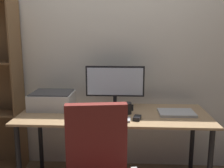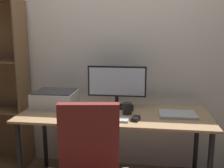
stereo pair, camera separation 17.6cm
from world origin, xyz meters
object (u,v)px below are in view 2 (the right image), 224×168
keyboard (112,119)px  mouse (136,119)px  printer (55,99)px  laptop (178,114)px  coffee_mug (127,108)px  desk (114,122)px  monitor (117,84)px

keyboard → mouse: size_ratio=3.02×
mouse → printer: (-0.81, 0.31, 0.06)m
mouse → printer: 0.87m
laptop → printer: (-1.17, 0.13, 0.07)m
coffee_mug → printer: 0.74m
keyboard → laptop: laptop is taller
desk → mouse: (0.20, -0.17, 0.10)m
keyboard → printer: bearing=153.1°
keyboard → mouse: 0.20m
desk → keyboard: 0.22m
coffee_mug → printer: printer is taller
monitor → coffee_mug: bearing=-59.1°
monitor → laptop: (0.57, -0.19, -0.23)m
desk → laptop: 0.57m
laptop → printer: size_ratio=0.80×
coffee_mug → keyboard: bearing=-121.6°
keyboard → coffee_mug: size_ratio=2.84×
keyboard → coffee_mug: 0.23m
keyboard → laptop: (0.56, 0.20, 0.00)m
printer → coffee_mug: bearing=-11.2°
mouse → printer: printer is taller
mouse → laptop: size_ratio=0.30×
monitor → coffee_mug: 0.30m
coffee_mug → printer: (-0.72, 0.14, 0.03)m
laptop → printer: bearing=172.4°
desk → coffee_mug: (0.12, -0.01, 0.13)m
monitor → keyboard: bearing=-89.4°
desk → mouse: bearing=-40.3°
keyboard → mouse: (0.20, 0.02, 0.01)m
mouse → laptop: (0.36, 0.18, -0.01)m
coffee_mug → printer: bearing=168.8°
monitor → printer: bearing=-174.5°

